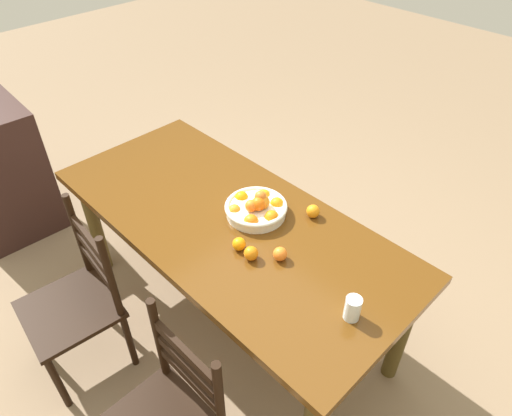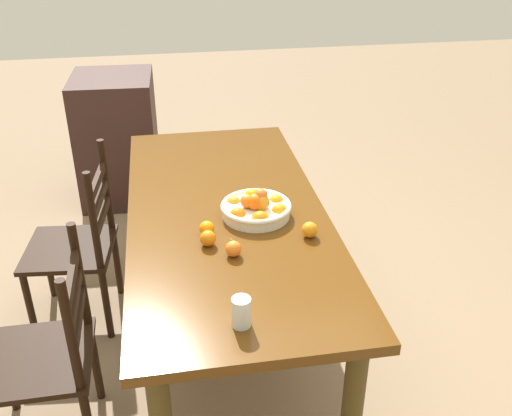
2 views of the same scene
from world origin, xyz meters
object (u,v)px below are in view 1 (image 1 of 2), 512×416
at_px(dining_table, 228,232).
at_px(drinking_glass, 353,308).
at_px(orange_loose_3, 239,244).
at_px(orange_loose_2, 313,211).
at_px(orange_loose_0, 251,253).
at_px(chair_by_cabinet, 78,302).
at_px(orange_loose_1, 280,254).
at_px(fruit_bowl, 257,208).

height_order(dining_table, drinking_glass, drinking_glass).
bearing_deg(orange_loose_3, orange_loose_2, -101.75).
xyz_separation_m(orange_loose_0, orange_loose_2, (-0.00, -0.43, 0.00)).
xyz_separation_m(chair_by_cabinet, drinking_glass, (-1.12, -0.68, 0.37)).
distance_m(chair_by_cabinet, orange_loose_0, 0.94).
xyz_separation_m(orange_loose_1, orange_loose_3, (0.18, 0.09, -0.00)).
bearing_deg(orange_loose_0, chair_by_cabinet, 45.36).
relative_size(dining_table, orange_loose_3, 31.14).
bearing_deg(dining_table, drinking_glass, 176.52).
height_order(dining_table, orange_loose_1, orange_loose_1).
height_order(orange_loose_0, drinking_glass, drinking_glass).
height_order(orange_loose_2, drinking_glass, drinking_glass).
bearing_deg(drinking_glass, dining_table, -3.48).
height_order(chair_by_cabinet, orange_loose_1, chair_by_cabinet).
distance_m(fruit_bowl, orange_loose_1, 0.33).
bearing_deg(orange_loose_3, dining_table, -27.73).
relative_size(orange_loose_1, drinking_glass, 0.60).
height_order(chair_by_cabinet, drinking_glass, chair_by_cabinet).
xyz_separation_m(orange_loose_1, drinking_glass, (-0.42, 0.03, 0.02)).
distance_m(orange_loose_0, orange_loose_2, 0.43).
bearing_deg(orange_loose_3, drinking_glass, -174.41).
xyz_separation_m(orange_loose_0, drinking_glass, (-0.51, -0.06, 0.02)).
distance_m(dining_table, orange_loose_3, 0.26).
relative_size(chair_by_cabinet, orange_loose_2, 14.02).
bearing_deg(orange_loose_0, orange_loose_3, -2.46).
bearing_deg(chair_by_cabinet, dining_table, 71.73).
relative_size(orange_loose_3, drinking_glass, 0.58).
xyz_separation_m(dining_table, orange_loose_0, (-0.29, 0.11, 0.13)).
bearing_deg(orange_loose_3, orange_loose_1, -153.50).
relative_size(orange_loose_1, orange_loose_2, 0.96).
height_order(fruit_bowl, orange_loose_3, fruit_bowl).
relative_size(chair_by_cabinet, orange_loose_3, 14.95).
xyz_separation_m(orange_loose_2, orange_loose_3, (0.09, 0.42, -0.00)).
bearing_deg(drinking_glass, chair_by_cabinet, 31.18).
distance_m(chair_by_cabinet, orange_loose_1, 1.06).
bearing_deg(dining_table, orange_loose_2, -132.77).
height_order(fruit_bowl, orange_loose_0, fruit_bowl).
relative_size(fruit_bowl, orange_loose_1, 4.88).
xyz_separation_m(fruit_bowl, orange_loose_1, (-0.30, 0.14, -0.01)).
bearing_deg(orange_loose_2, orange_loose_0, 89.37).
xyz_separation_m(dining_table, orange_loose_2, (-0.29, -0.31, 0.13)).
height_order(orange_loose_1, orange_loose_2, orange_loose_2).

